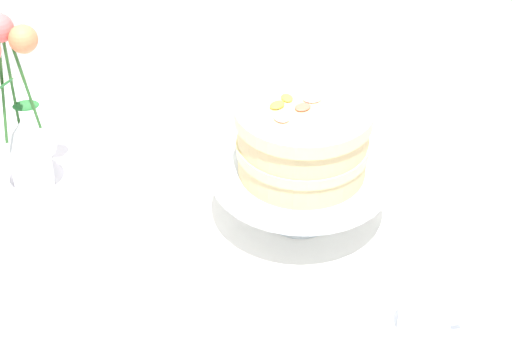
{
  "coord_description": "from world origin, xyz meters",
  "views": [
    {
      "loc": [
        0.03,
        -0.95,
        1.57
      ],
      "look_at": [
        0.05,
        0.01,
        0.86
      ],
      "focal_mm": 54.41,
      "sensor_mm": 36.0,
      "label": 1
    }
  ],
  "objects_px": {
    "cake_stand": "(301,179)",
    "teacup": "(424,322)",
    "layer_cake": "(303,139)",
    "dining_table": "(227,286)",
    "flower_vase": "(22,122)"
  },
  "relations": [
    {
      "from": "cake_stand",
      "to": "teacup",
      "type": "bearing_deg",
      "value": -58.73
    },
    {
      "from": "teacup",
      "to": "flower_vase",
      "type": "bearing_deg",
      "value": 149.73
    },
    {
      "from": "layer_cake",
      "to": "teacup",
      "type": "bearing_deg",
      "value": -58.73
    },
    {
      "from": "dining_table",
      "to": "cake_stand",
      "type": "height_order",
      "value": "cake_stand"
    },
    {
      "from": "cake_stand",
      "to": "flower_vase",
      "type": "relative_size",
      "value": 0.91
    },
    {
      "from": "dining_table",
      "to": "teacup",
      "type": "relative_size",
      "value": 11.93
    },
    {
      "from": "flower_vase",
      "to": "dining_table",
      "type": "bearing_deg",
      "value": -26.14
    },
    {
      "from": "dining_table",
      "to": "teacup",
      "type": "distance_m",
      "value": 0.36
    },
    {
      "from": "dining_table",
      "to": "layer_cake",
      "type": "relative_size",
      "value": 6.62
    },
    {
      "from": "layer_cake",
      "to": "dining_table",
      "type": "bearing_deg",
      "value": -152.56
    },
    {
      "from": "cake_stand",
      "to": "teacup",
      "type": "distance_m",
      "value": 0.3
    },
    {
      "from": "teacup",
      "to": "cake_stand",
      "type": "bearing_deg",
      "value": 121.27
    },
    {
      "from": "cake_stand",
      "to": "layer_cake",
      "type": "xyz_separation_m",
      "value": [
        -0.0,
        0.0,
        0.08
      ]
    },
    {
      "from": "dining_table",
      "to": "teacup",
      "type": "xyz_separation_m",
      "value": [
        0.28,
        -0.19,
        0.12
      ]
    },
    {
      "from": "cake_stand",
      "to": "dining_table",
      "type": "bearing_deg",
      "value": -152.58
    }
  ]
}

